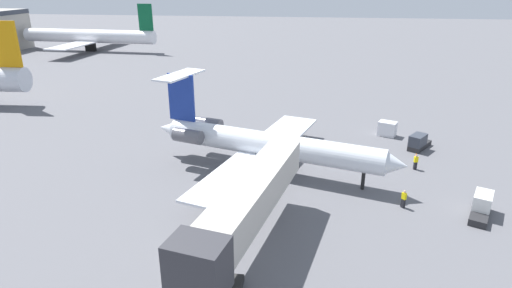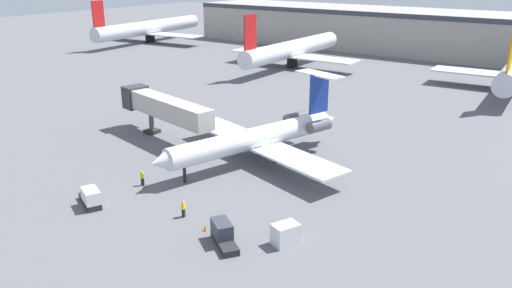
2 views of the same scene
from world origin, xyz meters
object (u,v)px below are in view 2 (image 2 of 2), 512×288
jet_bridge (161,107)px  ground_crew_loader (142,178)px  baggage_tug_lead (91,198)px  parked_airliner_west_mid (292,49)px  regional_jet (260,136)px  baggage_tug_trailing (223,235)px  parked_airliner_west_end (149,28)px  cargo_container_uld (286,234)px  ground_crew_marshaller (183,209)px  traffic_cone_near (205,228)px

jet_bridge → ground_crew_loader: (9.83, -12.73, -3.61)m
baggage_tug_lead → parked_airliner_west_mid: 75.91m
regional_jet → ground_crew_loader: (-6.12, -13.45, -2.31)m
baggage_tug_trailing → parked_airliner_west_end: bearing=139.7°
cargo_container_uld → ground_crew_marshaller: bearing=-172.1°
regional_jet → baggage_tug_trailing: bearing=-64.0°
ground_crew_marshaller → cargo_container_uld: (10.51, 1.46, 0.08)m
jet_bridge → ground_crew_loader: 16.48m
cargo_container_uld → traffic_cone_near: (-7.09, -2.29, -0.66)m
ground_crew_loader → ground_crew_marshaller: bearing=-17.8°
ground_crew_marshaller → parked_airliner_west_end: 117.65m
jet_bridge → baggage_tug_trailing: 30.18m
regional_jet → parked_airliner_west_mid: (-28.33, 52.78, 1.06)m
ground_crew_loader → baggage_tug_trailing: 15.41m
parked_airliner_west_end → ground_crew_marshaller: bearing=-41.7°
regional_jet → baggage_tug_trailing: size_ratio=6.57×
regional_jet → baggage_tug_lead: size_ratio=6.38×
baggage_tug_trailing → cargo_container_uld: 5.33m
ground_crew_marshaller → parked_airliner_west_mid: (-30.88, 69.01, 3.37)m
traffic_cone_near → parked_airliner_west_end: (-91.27, 79.01, 4.08)m
ground_crew_loader → baggage_tug_trailing: (14.78, -4.35, -0.02)m
baggage_tug_trailing → regional_jet: bearing=116.0°
ground_crew_marshaller → ground_crew_loader: 9.10m
regional_jet → traffic_cone_near: (5.97, -17.06, -2.89)m
regional_jet → jet_bridge: (-15.95, -0.72, 1.30)m
ground_crew_marshaller → baggage_tug_trailing: (6.12, -1.57, -0.02)m
regional_jet → parked_airliner_west_mid: parked_airliner_west_mid is taller
ground_crew_marshaller → baggage_tug_lead: baggage_tug_lead is taller
ground_crew_loader → baggage_tug_trailing: bearing=-16.4°
baggage_tug_trailing → traffic_cone_near: baggage_tug_trailing is taller
baggage_tug_lead → cargo_container_uld: size_ratio=1.62×
parked_airliner_west_mid → jet_bridge: bearing=-77.0°
traffic_cone_near → parked_airliner_west_mid: 77.91m
ground_crew_loader → parked_airliner_west_end: parked_airliner_west_end is taller
baggage_tug_trailing → parked_airliner_west_end: (-93.97, 79.75, 3.51)m
regional_jet → jet_bridge: 16.02m
regional_jet → ground_crew_marshaller: regional_jet is taller
jet_bridge → cargo_container_uld: (29.01, -14.05, -3.53)m
ground_crew_loader → cargo_container_uld: size_ratio=0.65×
baggage_tug_trailing → parked_airliner_west_mid: (-37.00, 70.58, 3.39)m
ground_crew_marshaller → baggage_tug_trailing: size_ratio=0.41×
baggage_tug_lead → parked_airliner_west_mid: size_ratio=0.11×
regional_jet → traffic_cone_near: regional_jet is taller
baggage_tug_lead → ground_crew_loader: bearing=86.3°
parked_airliner_west_end → cargo_container_uld: bearing=-38.0°
ground_crew_marshaller → baggage_tug_lead: size_ratio=0.40×
ground_crew_loader → traffic_cone_near: size_ratio=3.07×
cargo_container_uld → baggage_tug_lead: bearing=-165.5°
ground_crew_loader → jet_bridge: bearing=127.7°
baggage_tug_lead → baggage_tug_trailing: bearing=7.7°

